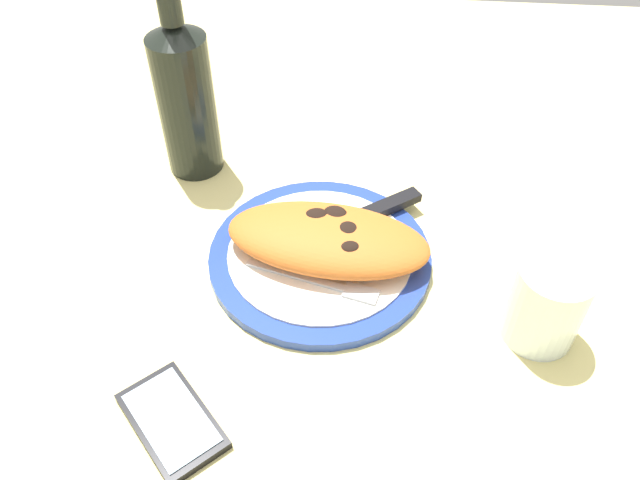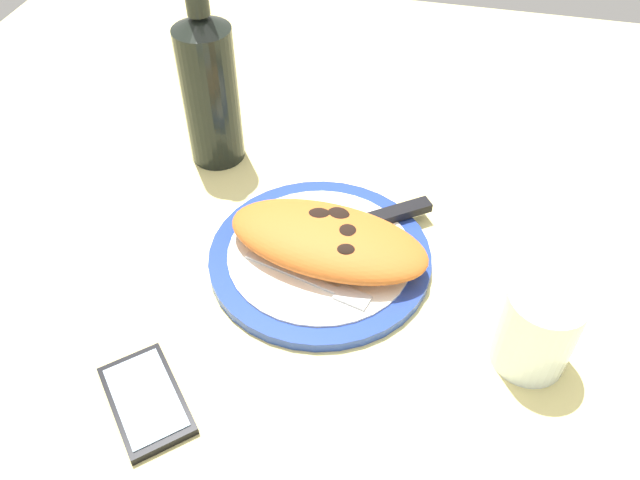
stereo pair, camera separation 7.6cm
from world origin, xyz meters
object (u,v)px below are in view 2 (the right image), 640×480
Objects in this scene: knife at (376,220)px; water_glass at (536,332)px; fork at (317,283)px; plate at (320,256)px; calzone at (328,238)px; wine_bottle at (209,87)px; smartphone at (146,400)px.

knife is 24.73cm from water_glass.
water_glass reaches higher than fork.
plate is 8.87cm from knife.
water_glass is (24.06, -8.95, 0.54)cm from calzone.
knife is (5.75, 6.62, 1.35)cm from plate.
calzone reaches higher than plate.
plate is at bearing -166.50° from calzone.
knife is at bearing 53.05° from calzone.
fork is 0.56× the size of wine_bottle.
plate is 1.70× the size of fork.
smartphone is 1.30× the size of water_glass.
plate is 3.29cm from calzone.
water_glass is at bearing -8.30° from fork.
plate is at bearing 100.01° from fork.
wine_bottle is (-20.40, 22.57, 9.64)cm from fork.
plate is 28.20cm from wine_bottle.
water_glass is at bearing -38.55° from knife.
fork is 1.22× the size of smartphone.
smartphone is (-13.57, -18.12, -1.28)cm from fork.
water_glass is (25.00, -8.72, 3.68)cm from plate.
wine_bottle is (-6.83, 40.69, 10.92)cm from smartphone.
calzone is 0.90× the size of wine_bottle.
wine_bottle reaches higher than knife.
wine_bottle is (-44.48, 26.08, 7.02)cm from water_glass.
calzone is 27.40cm from smartphone.
calzone is 25.68cm from water_glass.
knife is (4.81, 6.39, -1.79)cm from calzone.
plate is at bearing -131.00° from knife.
smartphone is 0.46× the size of wine_bottle.
water_glass is 52.04cm from wine_bottle.
fork is 31.91cm from wine_bottle.
wine_bottle reaches higher than fork.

